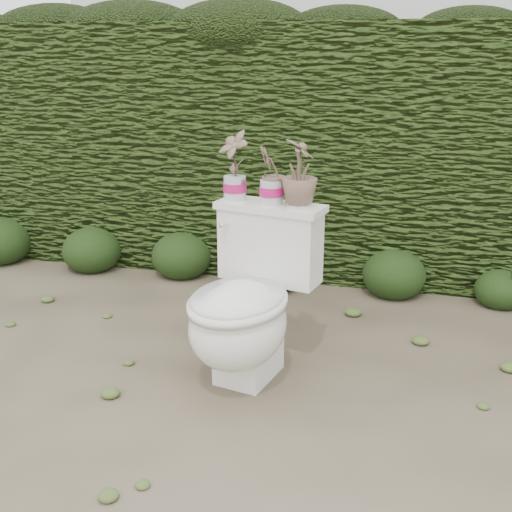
% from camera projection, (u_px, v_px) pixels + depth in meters
% --- Properties ---
extents(ground, '(60.00, 60.00, 0.00)m').
position_uv_depth(ground, '(298.00, 365.00, 3.08)').
color(ground, '#7A6C54').
rests_on(ground, ground).
extents(hedge, '(8.00, 1.00, 1.60)m').
position_uv_depth(hedge, '(343.00, 149.00, 4.30)').
color(hedge, '#3E591D').
rests_on(hedge, ground).
extents(toilet, '(0.59, 0.76, 0.78)m').
position_uv_depth(toilet, '(247.00, 307.00, 2.86)').
color(toilet, white).
rests_on(toilet, ground).
extents(potted_plant_left, '(0.19, 0.18, 0.31)m').
position_uv_depth(potted_plant_left, '(235.00, 167.00, 2.96)').
color(potted_plant_left, '#226F2D').
rests_on(potted_plant_left, toilet).
extents(potted_plant_center, '(0.16, 0.17, 0.25)m').
position_uv_depth(potted_plant_center, '(272.00, 177.00, 2.89)').
color(potted_plant_center, '#226F2D').
rests_on(potted_plant_center, toilet).
extents(potted_plant_right, '(0.19, 0.19, 0.29)m').
position_uv_depth(potted_plant_right, '(299.00, 175.00, 2.82)').
color(potted_plant_right, '#226F2D').
rests_on(potted_plant_right, toilet).
extents(liriope_clump_1, '(0.40, 0.40, 0.32)m').
position_uv_depth(liriope_clump_1, '(92.00, 246.00, 4.36)').
color(liriope_clump_1, '#243B14').
rests_on(liriope_clump_1, ground).
extents(liriope_clump_2, '(0.40, 0.40, 0.32)m').
position_uv_depth(liriope_clump_2, '(181.00, 252.00, 4.25)').
color(liriope_clump_2, '#243B14').
rests_on(liriope_clump_2, ground).
extents(liriope_clump_3, '(0.34, 0.34, 0.27)m').
position_uv_depth(liriope_clump_3, '(275.00, 267.00, 4.02)').
color(liriope_clump_3, '#243B14').
rests_on(liriope_clump_3, ground).
extents(liriope_clump_4, '(0.39, 0.39, 0.31)m').
position_uv_depth(liriope_clump_4, '(394.00, 270.00, 3.92)').
color(liriope_clump_4, '#243B14').
rests_on(liriope_clump_4, ground).
extents(liriope_clump_5, '(0.30, 0.30, 0.24)m').
position_uv_depth(liriope_clump_5, '(501.00, 285.00, 3.77)').
color(liriope_clump_5, '#243B14').
rests_on(liriope_clump_5, ground).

